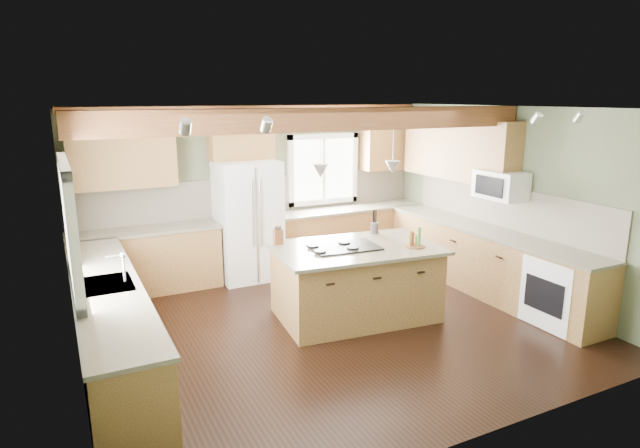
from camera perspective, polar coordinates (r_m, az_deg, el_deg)
name	(u,v)px	position (r m, az deg, el deg)	size (l,w,h in m)	color
floor	(331,325)	(6.66, 1.18, -10.68)	(5.60, 5.60, 0.00)	black
ceiling	(332,108)	(6.08, 1.30, 12.27)	(5.60, 5.60, 0.00)	silver
wall_back	(257,189)	(8.49, -6.71, 3.71)	(5.60, 5.60, 0.00)	#4C523A
wall_left	(69,252)	(5.56, -25.24, -2.74)	(5.00, 5.00, 0.00)	#4C523A
wall_right	(508,201)	(7.93, 19.44, 2.33)	(5.00, 5.00, 0.00)	#4C523A
ceiling_beam	(328,119)	(6.17, 0.85, 11.09)	(5.55, 0.26, 0.26)	#5B2C1A
soffit_trim	(257,109)	(8.28, -6.70, 12.10)	(5.55, 0.20, 0.10)	#5B2C1A
backsplash_back	(258,195)	(8.49, -6.65, 3.10)	(5.58, 0.03, 0.58)	brown
backsplash_right	(504,207)	(7.97, 19.06, 1.75)	(0.03, 3.70, 0.58)	brown
base_cab_back_left	(147,262)	(7.98, -17.95, -3.86)	(2.02, 0.60, 0.88)	brown
counter_back_left	(145,230)	(7.86, -18.19, -0.65)	(2.06, 0.64, 0.04)	#4B4437
base_cab_back_right	(348,235)	(9.02, 3.03, -1.22)	(2.62, 0.60, 0.88)	brown
counter_back_right	(349,209)	(8.92, 3.06, 1.64)	(2.66, 0.64, 0.04)	#4B4437
base_cab_left	(110,329)	(5.89, -21.46, -10.36)	(0.60, 3.70, 0.88)	brown
counter_left	(106,286)	(5.73, -21.86, -6.14)	(0.64, 3.74, 0.04)	#4B4437
base_cab_right	(485,262)	(7.95, 17.19, -3.86)	(0.60, 3.70, 0.88)	brown
counter_right	(487,230)	(7.83, 17.42, -0.64)	(0.64, 3.74, 0.04)	#4B4437
upper_cab_back_left	(122,155)	(7.78, -20.37, 6.91)	(1.40, 0.35, 0.90)	brown
upper_cab_over_fridge	(241,136)	(8.13, -8.45, 9.27)	(0.96, 0.35, 0.70)	brown
upper_cab_right	(458,149)	(8.36, 14.50, 7.72)	(0.35, 2.20, 0.90)	brown
upper_cab_back_corner	(387,143)	(9.29, 7.15, 8.58)	(0.90, 0.35, 0.90)	brown
window_left	(68,225)	(5.55, -25.31, -0.10)	(0.04, 1.60, 1.05)	white
window_back	(323,169)	(8.89, 0.30, 5.87)	(1.10, 0.04, 1.00)	white
sink	(106,285)	(5.73, -21.86, -6.09)	(0.50, 0.65, 0.03)	#262628
faucet	(124,269)	(5.70, -20.19, -4.51)	(0.02, 0.02, 0.28)	#B2B2B7
dishwasher	(129,391)	(4.73, -19.67, -16.45)	(0.60, 0.60, 0.84)	white
oven	(562,292)	(7.13, 24.36, -6.58)	(0.60, 0.72, 0.84)	white
microwave	(501,185)	(7.69, 18.71, 3.97)	(0.40, 0.70, 0.38)	white
pendant_left	(320,171)	(6.24, 0.05, 5.67)	(0.18, 0.18, 0.16)	#B2B2B7
pendant_right	(393,167)	(6.63, 7.75, 6.01)	(0.18, 0.18, 0.16)	#B2B2B7
refrigerator	(248,221)	(8.12, -7.69, 0.35)	(0.90, 0.74, 1.80)	white
island	(356,283)	(6.76, 3.81, -6.32)	(1.89, 1.15, 0.88)	olive
island_top	(356,248)	(6.62, 3.87, -2.58)	(2.02, 1.28, 0.04)	#4B4437
cooktop	(344,247)	(6.55, 2.62, -2.46)	(0.82, 0.55, 0.02)	black
knife_block	(278,237)	(6.70, -4.50, -1.39)	(0.11, 0.08, 0.19)	brown
utensil_crock	(374,228)	(7.26, 5.82, -0.41)	(0.11, 0.11, 0.15)	#433D36
bottle_tray	(415,238)	(6.67, 10.12, -1.44)	(0.25, 0.25, 0.23)	brown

